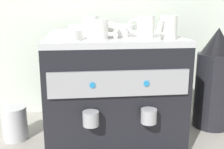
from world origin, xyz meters
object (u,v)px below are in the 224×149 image
Objects in this scene: ceramic_cup_3 at (90,24)px; milk_pitcher at (15,123)px; ceramic_bowl_1 at (117,32)px; espresso_machine at (112,88)px; ceramic_bowl_3 at (68,35)px; ceramic_cup_1 at (168,27)px; ceramic_bowl_2 at (121,29)px; ceramic_cup_0 at (145,27)px; ceramic_bowl_0 at (82,30)px; ceramic_cup_2 at (98,29)px; coffee_grinder at (214,81)px.

milk_pitcher is at bearing -161.96° from ceramic_cup_3.
milk_pitcher is at bearing 173.36° from ceramic_bowl_1.
espresso_machine reaches higher than milk_pitcher.
ceramic_cup_1 is at bearing -3.38° from ceramic_bowl_3.
ceramic_bowl_2 reaches higher than milk_pitcher.
ceramic_bowl_1 is 0.81× the size of ceramic_bowl_2.
ceramic_cup_0 reaches higher than ceramic_bowl_0.
espresso_machine is 0.27m from ceramic_bowl_2.
ceramic_cup_3 is 0.71× the size of milk_pitcher.
ceramic_bowl_1 is 0.21m from ceramic_bowl_3.
ceramic_cup_2 is at bearing -118.05° from ceramic_bowl_2.
ceramic_bowl_0 is 0.77× the size of milk_pitcher.
ceramic_cup_2 reaches higher than ceramic_bowl_0.
ceramic_cup_1 is 0.75× the size of ceramic_cup_2.
ceramic_cup_0 is 0.09m from ceramic_cup_1.
coffee_grinder is at bearing 15.74° from ceramic_cup_2.
ceramic_cup_3 reaches higher than ceramic_bowl_2.
ceramic_cup_2 is 0.25× the size of coffee_grinder.
milk_pitcher is (-0.90, -0.04, -0.15)m from coffee_grinder.
ceramic_cup_1 reaches higher than ceramic_bowl_2.
espresso_machine is at bearing -1.71° from milk_pitcher.
ceramic_bowl_3 is at bearing -156.65° from ceramic_bowl_1.
ceramic_cup_1 is at bearing -26.27° from ceramic_bowl_0.
ceramic_bowl_3 is (-0.05, -0.13, -0.00)m from ceramic_bowl_0.
milk_pitcher is at bearing 161.89° from ceramic_cup_2.
ceramic_cup_1 is 0.19× the size of coffee_grinder.
ceramic_cup_2 reaches higher than espresso_machine.
espresso_machine is 0.30m from ceramic_cup_0.
ceramic_cup_0 is 0.21× the size of coffee_grinder.
ceramic_cup_2 is 1.06× the size of ceramic_bowl_0.
ceramic_cup_3 reaches higher than ceramic_bowl_0.
coffee_grinder reaches higher than milk_pitcher.
ceramic_bowl_0 reaches higher than ceramic_bowl_1.
espresso_machine is at bearing -4.99° from ceramic_bowl_0.
ceramic_bowl_2 is at bearing 30.84° from ceramic_bowl_0.
milk_pitcher is (-0.30, 0.00, -0.39)m from ceramic_bowl_0.
ceramic_bowl_3 is 0.72m from coffee_grinder.
ceramic_cup_1 reaches higher than ceramic_bowl_1.
ceramic_bowl_2 is 0.49m from coffee_grinder.
milk_pitcher is at bearing -177.67° from coffee_grinder.
ceramic_cup_3 is 0.14m from ceramic_bowl_2.
ceramic_cup_0 is at bearing -31.06° from ceramic_bowl_1.
ceramic_bowl_1 is 0.59m from milk_pitcher.
ceramic_bowl_3 is (-0.19, -0.08, -0.00)m from ceramic_bowl_1.
ceramic_bowl_1 reaches higher than milk_pitcher.
ceramic_bowl_3 is (-0.28, -0.02, -0.03)m from ceramic_cup_0.
ceramic_bowl_0 is 1.16× the size of ceramic_bowl_1.
ceramic_bowl_2 is (-0.13, 0.26, -0.03)m from ceramic_cup_1.
coffee_grinder reaches higher than espresso_machine.
ceramic_bowl_0 is at bearing -176.32° from coffee_grinder.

